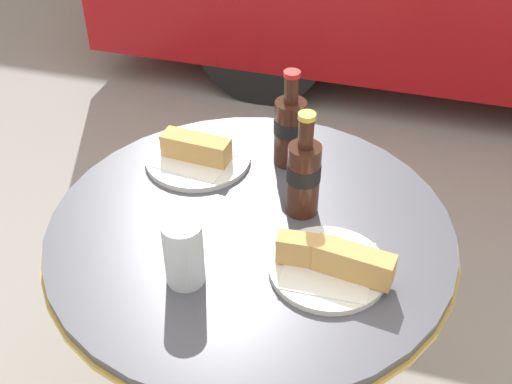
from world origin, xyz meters
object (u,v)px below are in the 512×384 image
(bistro_table, at_px, (251,288))
(drinking_glass, at_px, (184,255))
(lunch_plate_near, at_px, (331,263))
(cola_bottle_right, at_px, (304,175))
(cola_bottle_left, at_px, (290,128))
(lunch_plate_far, at_px, (197,154))

(bistro_table, bearing_deg, drinking_glass, -111.88)
(lunch_plate_near, bearing_deg, drinking_glass, -160.39)
(cola_bottle_right, relative_size, drinking_glass, 1.77)
(cola_bottle_left, relative_size, cola_bottle_right, 0.98)
(bistro_table, bearing_deg, lunch_plate_far, 135.08)
(bistro_table, relative_size, cola_bottle_right, 3.57)
(cola_bottle_left, distance_m, lunch_plate_near, 0.34)
(bistro_table, xyz_separation_m, cola_bottle_left, (0.02, 0.22, 0.26))
(drinking_glass, bearing_deg, cola_bottle_right, 57.38)
(cola_bottle_left, height_order, lunch_plate_far, cola_bottle_left)
(cola_bottle_left, bearing_deg, cola_bottle_right, -67.34)
(lunch_plate_near, relative_size, lunch_plate_far, 0.97)
(lunch_plate_near, height_order, lunch_plate_far, lunch_plate_near)
(bistro_table, relative_size, lunch_plate_far, 3.47)
(cola_bottle_left, relative_size, lunch_plate_far, 0.95)
(cola_bottle_right, height_order, lunch_plate_far, cola_bottle_right)
(bistro_table, distance_m, lunch_plate_far, 0.30)
(cola_bottle_right, bearing_deg, drinking_glass, -122.62)
(drinking_glass, height_order, lunch_plate_near, drinking_glass)
(cola_bottle_right, height_order, lunch_plate_near, cola_bottle_right)
(bistro_table, distance_m, lunch_plate_near, 0.27)
(lunch_plate_near, bearing_deg, bistro_table, 154.35)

